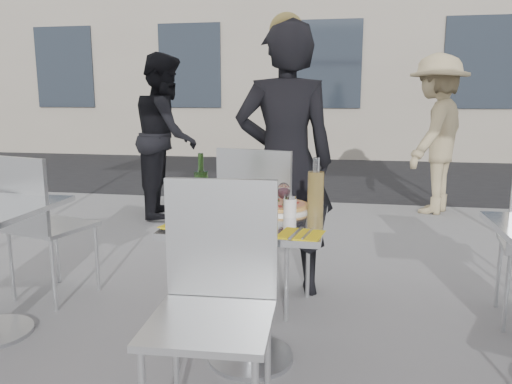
% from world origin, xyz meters
% --- Properties ---
extents(ground, '(80.00, 80.00, 0.00)m').
position_xyz_m(ground, '(0.00, 0.00, 0.00)').
color(ground, gray).
extents(street_asphalt, '(24.00, 5.00, 0.00)m').
position_xyz_m(street_asphalt, '(0.00, 6.50, 0.00)').
color(street_asphalt, black).
rests_on(street_asphalt, ground).
extents(main_table, '(0.72, 0.72, 0.75)m').
position_xyz_m(main_table, '(0.00, 0.00, 0.54)').
color(main_table, '#B7BABF').
rests_on(main_table, ground).
extents(chair_far, '(0.57, 0.58, 1.03)m').
position_xyz_m(chair_far, '(-0.05, 0.61, 0.61)').
color(chair_far, silver).
rests_on(chair_far, ground).
extents(chair_near, '(0.48, 0.49, 1.01)m').
position_xyz_m(chair_near, '(-0.03, -0.55, 0.60)').
color(chair_near, silver).
rests_on(chair_near, ground).
extents(side_chair_lfar, '(0.55, 0.55, 0.97)m').
position_xyz_m(side_chair_lfar, '(-1.48, 0.49, 0.58)').
color(side_chair_lfar, silver).
rests_on(side_chair_lfar, ground).
extents(woman_diner, '(0.73, 0.55, 1.81)m').
position_xyz_m(woman_diner, '(0.05, 0.95, 0.90)').
color(woman_diner, black).
rests_on(woman_diner, ground).
extents(pedestrian_a, '(0.88, 1.02, 1.80)m').
position_xyz_m(pedestrian_a, '(-1.55, 3.01, 0.90)').
color(pedestrian_a, black).
rests_on(pedestrian_a, ground).
extents(pedestrian_b, '(1.12, 1.35, 1.81)m').
position_xyz_m(pedestrian_b, '(1.45, 3.69, 0.91)').
color(pedestrian_b, tan).
rests_on(pedestrian_b, ground).
extents(pizza_near, '(0.34, 0.34, 0.02)m').
position_xyz_m(pizza_near, '(-0.02, -0.12, 0.76)').
color(pizza_near, '#E9B55B').
rests_on(pizza_near, main_table).
extents(pizza_far, '(0.33, 0.33, 0.03)m').
position_xyz_m(pizza_far, '(0.12, 0.22, 0.77)').
color(pizza_far, white).
rests_on(pizza_far, main_table).
extents(salad_plate, '(0.22, 0.22, 0.09)m').
position_xyz_m(salad_plate, '(-0.02, -0.01, 0.79)').
color(salad_plate, white).
rests_on(salad_plate, main_table).
extents(wine_bottle, '(0.07, 0.08, 0.29)m').
position_xyz_m(wine_bottle, '(-0.29, 0.14, 0.86)').
color(wine_bottle, '#2D5620').
rests_on(wine_bottle, main_table).
extents(carafe, '(0.08, 0.08, 0.29)m').
position_xyz_m(carafe, '(0.31, 0.11, 0.87)').
color(carafe, tan).
rests_on(carafe, main_table).
extents(sugar_shaker, '(0.06, 0.06, 0.11)m').
position_xyz_m(sugar_shaker, '(0.19, 0.06, 0.80)').
color(sugar_shaker, white).
rests_on(sugar_shaker, main_table).
extents(wineglass_white_a, '(0.07, 0.07, 0.16)m').
position_xyz_m(wineglass_white_a, '(-0.13, 0.02, 0.86)').
color(wineglass_white_a, white).
rests_on(wineglass_white_a, main_table).
extents(wineglass_white_b, '(0.07, 0.07, 0.16)m').
position_xyz_m(wineglass_white_b, '(-0.01, 0.10, 0.86)').
color(wineglass_white_b, white).
rests_on(wineglass_white_b, main_table).
extents(wineglass_red_a, '(0.07, 0.07, 0.16)m').
position_xyz_m(wineglass_red_a, '(0.09, 0.01, 0.86)').
color(wineglass_red_a, white).
rests_on(wineglass_red_a, main_table).
extents(wineglass_red_b, '(0.07, 0.07, 0.16)m').
position_xyz_m(wineglass_red_b, '(0.15, 0.13, 0.86)').
color(wineglass_red_b, white).
rests_on(wineglass_red_b, main_table).
extents(napkin_left, '(0.22, 0.22, 0.01)m').
position_xyz_m(napkin_left, '(-0.27, -0.20, 0.75)').
color(napkin_left, yellow).
rests_on(napkin_left, main_table).
extents(napkin_right, '(0.21, 0.21, 0.01)m').
position_xyz_m(napkin_right, '(0.27, -0.26, 0.75)').
color(napkin_right, yellow).
rests_on(napkin_right, main_table).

